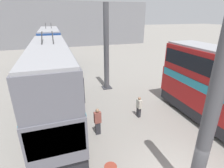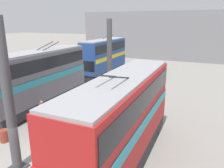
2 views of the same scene
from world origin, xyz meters
name	(u,v)px [view 2 (image 2 of 2)]	position (x,y,z in m)	size (l,w,h in m)	color
ground_plane	(27,161)	(0.00, 0.00, 0.00)	(240.00, 240.00, 0.00)	gray
depot_back_wall	(163,36)	(37.66, 0.00, 4.91)	(0.50, 36.00, 9.81)	gray
support_column_near	(9,102)	(-0.70, 0.00, 3.87)	(0.90, 0.90, 7.98)	#4C4C51
support_column_far	(109,62)	(11.37, 0.00, 3.87)	(0.90, 0.90, 7.98)	#4C4C51
bus_left_far	(123,116)	(2.12, -5.01, 2.84)	(10.80, 2.54, 5.64)	black
bus_right_mid	(40,76)	(7.10, 5.01, 2.97)	(11.22, 2.54, 5.84)	black
bus_right_far	(104,55)	(20.60, 5.01, 3.00)	(10.43, 2.54, 5.91)	black
person_by_right_row	(42,111)	(4.45, 2.66, 0.95)	(0.26, 0.43, 1.78)	#2D2D33
person_aisle_midway	(85,114)	(5.45, -0.63, 0.83)	(0.44, 0.28, 1.58)	#2D2D33
oil_drum	(4,136)	(1.02, 2.96, 0.42)	(0.59, 0.59, 0.84)	#933828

